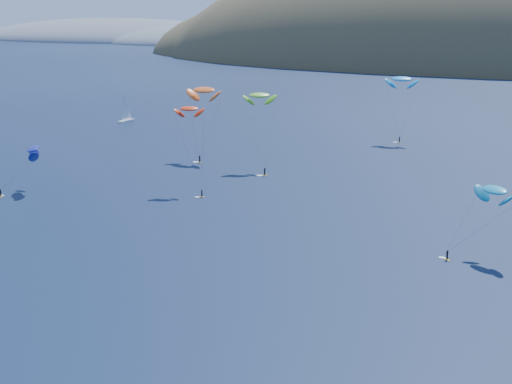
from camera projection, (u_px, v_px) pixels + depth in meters
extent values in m
ellipsoid|color=#3D3526|center=(506.00, 77.00, 566.44)|extent=(600.00, 300.00, 210.00)
ellipsoid|color=#3D3526|center=(325.00, 62.00, 651.77)|extent=(340.00, 240.00, 120.00)
ellipsoid|color=slate|center=(115.00, 41.00, 929.78)|extent=(400.00, 240.00, 60.00)
ellipsoid|color=slate|center=(196.00, 45.00, 841.41)|extent=(240.00, 180.00, 44.00)
cube|color=silver|center=(126.00, 121.00, 275.63)|extent=(2.85, 7.97, 0.94)
cylinder|color=silver|center=(126.00, 107.00, 274.69)|extent=(0.15, 0.15, 10.93)
cube|color=gold|center=(200.00, 163.00, 205.44)|extent=(1.69, 0.62, 0.09)
cylinder|color=black|center=(200.00, 159.00, 205.17)|extent=(0.39, 0.39, 1.77)
sphere|color=#8C6047|center=(200.00, 156.00, 204.91)|extent=(0.30, 0.30, 0.30)
ellipsoid|color=orange|center=(204.00, 90.00, 207.27)|extent=(11.31, 6.02, 6.09)
cube|color=gold|center=(265.00, 175.00, 190.16)|extent=(1.66, 1.24, 0.09)
cylinder|color=black|center=(265.00, 172.00, 189.90)|extent=(0.39, 0.39, 1.76)
sphere|color=#8C6047|center=(265.00, 168.00, 189.64)|extent=(0.29, 0.29, 0.29)
ellipsoid|color=#5DB722|center=(260.00, 95.00, 195.94)|extent=(9.69, 7.99, 4.92)
cube|color=gold|center=(399.00, 142.00, 235.19)|extent=(1.59, 0.60, 0.09)
cylinder|color=black|center=(399.00, 139.00, 234.94)|extent=(0.36, 0.36, 1.66)
sphere|color=#8C6047|center=(400.00, 137.00, 234.69)|extent=(0.28, 0.28, 0.28)
ellipsoid|color=#1181CA|center=(402.00, 79.00, 233.22)|extent=(10.72, 5.80, 5.74)
cube|color=gold|center=(447.00, 260.00, 127.61)|extent=(1.38, 1.21, 0.08)
cylinder|color=black|center=(447.00, 255.00, 127.38)|extent=(0.34, 0.34, 1.53)
sphere|color=#8C6047|center=(448.00, 250.00, 127.15)|extent=(0.26, 0.26, 0.26)
ellipsoid|color=#0F79A2|center=(495.00, 190.00, 126.93)|extent=(8.93, 8.19, 4.64)
cube|color=gold|center=(202.00, 197.00, 168.98)|extent=(1.39, 0.99, 0.08)
cylinder|color=black|center=(202.00, 193.00, 168.76)|extent=(0.32, 0.32, 1.46)
sphere|color=#8C6047|center=(202.00, 190.00, 168.54)|extent=(0.25, 0.25, 0.25)
ellipsoid|color=red|center=(189.00, 109.00, 172.65)|extent=(7.62, 6.07, 3.86)
cube|color=gold|center=(1.00, 197.00, 168.99)|extent=(1.30, 1.47, 0.08)
cylinder|color=black|center=(1.00, 193.00, 168.74)|extent=(0.36, 0.36, 1.63)
sphere|color=#8C6047|center=(0.00, 189.00, 168.50)|extent=(0.27, 0.27, 0.27)
ellipsoid|color=navy|center=(33.00, 149.00, 173.66)|extent=(9.21, 9.99, 5.20)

